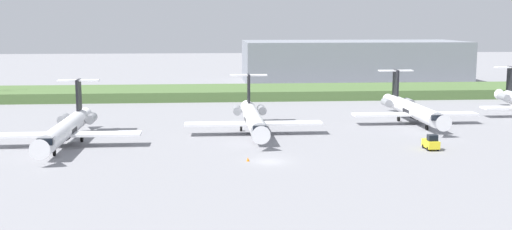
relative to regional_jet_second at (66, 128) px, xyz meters
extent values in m
plane|color=gray|center=(29.61, 15.90, -2.54)|extent=(500.00, 500.00, 0.00)
cube|color=#4C6B38|center=(29.61, 57.72, -1.39)|extent=(320.00, 20.00, 2.29)
cylinder|color=white|center=(0.00, -0.59, -0.09)|extent=(2.70, 24.00, 2.70)
cone|color=white|center=(0.00, -14.09, -0.09)|extent=(2.70, 3.00, 2.70)
cone|color=white|center=(0.00, 13.41, -0.09)|extent=(2.30, 4.00, 2.29)
cube|color=black|center=(0.00, -12.19, 0.39)|extent=(2.02, 1.80, 0.90)
cylinder|color=black|center=(0.00, -0.59, -0.24)|extent=(2.76, 3.60, 2.76)
cube|color=white|center=(-5.91, -1.59, -0.69)|extent=(11.00, 3.20, 0.36)
cube|color=white|center=(5.91, -1.59, -0.69)|extent=(11.00, 3.20, 0.36)
cube|color=black|center=(0.00, 10.41, 3.86)|extent=(0.36, 3.20, 5.20)
cube|color=white|center=(0.00, 10.71, 6.26)|extent=(6.80, 1.80, 0.24)
cylinder|color=gray|center=(-2.25, 8.61, 0.11)|extent=(1.50, 3.40, 1.50)
cylinder|color=gray|center=(2.25, 8.61, 0.11)|extent=(1.50, 3.40, 1.50)
cylinder|color=gray|center=(0.00, -8.03, -1.54)|extent=(0.20, 0.20, 0.65)
cylinder|color=black|center=(0.00, -8.03, -2.09)|extent=(0.30, 0.90, 0.90)
cylinder|color=black|center=(-1.90, 1.81, -2.09)|extent=(0.35, 0.90, 0.90)
cylinder|color=black|center=(1.90, 1.81, -2.09)|extent=(0.35, 0.90, 0.90)
cylinder|color=white|center=(29.08, 7.14, -0.09)|extent=(2.70, 24.00, 2.70)
cone|color=white|center=(29.08, -6.36, -0.09)|extent=(2.70, 3.00, 2.70)
cone|color=white|center=(29.08, 21.14, -0.09)|extent=(2.29, 4.00, 2.29)
cube|color=black|center=(29.08, -4.46, 0.39)|extent=(2.03, 1.80, 0.90)
cylinder|color=black|center=(29.08, 7.14, -0.24)|extent=(2.76, 3.60, 2.76)
cube|color=white|center=(23.18, 6.14, -0.69)|extent=(11.00, 3.20, 0.36)
cube|color=white|center=(34.99, 6.14, -0.69)|extent=(11.00, 3.20, 0.36)
cube|color=black|center=(29.08, 18.14, 3.86)|extent=(0.36, 3.20, 5.20)
cube|color=white|center=(29.08, 18.44, 6.26)|extent=(6.80, 1.80, 0.24)
cylinder|color=gray|center=(26.83, 16.34, 0.11)|extent=(1.50, 3.40, 1.50)
cylinder|color=gray|center=(31.33, 16.34, 0.11)|extent=(1.50, 3.40, 1.50)
cylinder|color=gray|center=(29.08, -0.30, -1.54)|extent=(0.20, 0.20, 0.65)
cylinder|color=black|center=(29.08, -0.30, -2.09)|extent=(0.30, 0.90, 0.90)
cylinder|color=black|center=(27.18, 9.54, -2.09)|extent=(0.35, 0.90, 0.90)
cylinder|color=black|center=(30.98, 9.54, -2.09)|extent=(0.35, 0.90, 0.90)
cylinder|color=white|center=(59.15, 15.24, -0.09)|extent=(2.70, 24.00, 2.70)
cone|color=white|center=(59.15, 1.74, -0.09)|extent=(2.70, 3.00, 2.70)
cone|color=white|center=(59.15, 29.24, -0.09)|extent=(2.30, 4.00, 2.29)
cube|color=black|center=(59.15, 3.64, 0.39)|extent=(2.02, 1.80, 0.90)
cylinder|color=black|center=(59.15, 15.24, -0.24)|extent=(2.76, 3.60, 2.76)
cube|color=white|center=(53.25, 14.24, -0.69)|extent=(11.00, 3.20, 0.36)
cube|color=white|center=(65.06, 14.24, -0.69)|extent=(11.00, 3.20, 0.36)
cube|color=black|center=(59.15, 26.24, 3.86)|extent=(0.36, 3.20, 5.20)
cube|color=white|center=(59.15, 26.54, 6.26)|extent=(6.80, 1.80, 0.24)
cylinder|color=gray|center=(56.90, 24.44, 0.11)|extent=(1.50, 3.40, 1.50)
cylinder|color=gray|center=(61.40, 24.44, 0.11)|extent=(1.50, 3.40, 1.50)
cylinder|color=gray|center=(59.15, 7.80, -1.54)|extent=(0.20, 0.20, 0.65)
cylinder|color=black|center=(59.15, 7.80, -2.09)|extent=(0.30, 0.90, 0.90)
cylinder|color=black|center=(57.25, 17.64, -2.09)|extent=(0.35, 0.90, 0.90)
cylinder|color=black|center=(61.05, 17.64, -2.09)|extent=(0.35, 0.90, 0.90)
cone|color=white|center=(86.46, 36.03, -0.09)|extent=(2.30, 4.00, 2.29)
cube|color=white|center=(80.56, 21.03, -0.69)|extent=(11.00, 3.20, 0.36)
cube|color=black|center=(86.46, 33.03, 3.86)|extent=(0.36, 3.20, 5.20)
cube|color=white|center=(86.46, 33.33, 6.26)|extent=(6.80, 1.80, 0.24)
cylinder|color=gray|center=(84.21, 31.23, 0.11)|extent=(1.50, 3.40, 1.50)
cube|color=gray|center=(66.54, 94.00, 3.69)|extent=(66.79, 26.95, 12.45)
cube|color=yellow|center=(54.03, -8.08, -1.69)|extent=(1.70, 3.20, 1.10)
cube|color=black|center=(54.03, -8.64, -0.69)|extent=(1.36, 1.10, 0.90)
cylinder|color=black|center=(53.28, -9.04, -2.24)|extent=(0.22, 0.60, 0.60)
cylinder|color=black|center=(54.78, -9.04, -2.24)|extent=(0.22, 0.60, 0.60)
cylinder|color=black|center=(53.28, -7.12, -2.24)|extent=(0.22, 0.60, 0.60)
cylinder|color=black|center=(54.78, -7.12, -2.24)|extent=(0.22, 0.60, 0.60)
cone|color=orange|center=(26.76, -13.65, -2.26)|extent=(0.44, 0.44, 0.55)
camera|label=1|loc=(21.17, -95.76, 16.24)|focal=43.96mm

